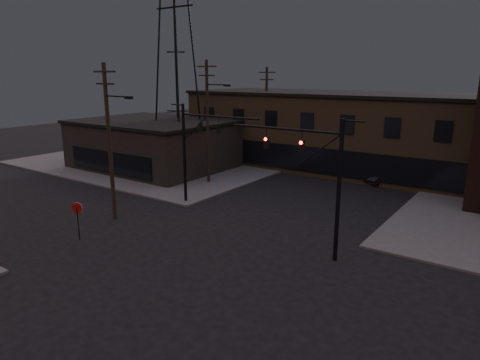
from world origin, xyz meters
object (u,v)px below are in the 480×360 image
at_px(stop_sign, 77,212).
at_px(car_crossing, 384,175).
at_px(traffic_signal_far, 196,143).
at_px(traffic_signal_near, 320,173).

height_order(stop_sign, car_crossing, stop_sign).
relative_size(traffic_signal_far, car_crossing, 1.72).
bearing_deg(stop_sign, traffic_signal_far, 82.68).
bearing_deg(car_crossing, traffic_signal_near, -65.75).
xyz_separation_m(traffic_signal_near, car_crossing, (-2.10, 19.49, -4.17)).
distance_m(stop_sign, car_crossing, 28.33).
distance_m(traffic_signal_near, traffic_signal_far, 12.57).
distance_m(traffic_signal_near, stop_sign, 15.17).
xyz_separation_m(traffic_signal_near, traffic_signal_far, (-12.07, 3.50, 0.08)).
bearing_deg(traffic_signal_near, car_crossing, 96.15).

